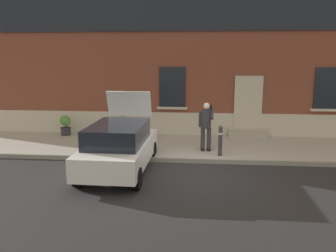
{
  "coord_description": "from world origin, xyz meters",
  "views": [
    {
      "loc": [
        0.18,
        -10.02,
        3.43
      ],
      "look_at": [
        -0.88,
        1.6,
        1.1
      ],
      "focal_mm": 36.73,
      "sensor_mm": 36.0,
      "label": 1
    }
  ],
  "objects": [
    {
      "name": "ground_plane",
      "position": [
        0.0,
        0.0,
        0.0
      ],
      "size": [
        80.0,
        80.0,
        0.0
      ],
      "primitive_type": "plane",
      "color": "#232326"
    },
    {
      "name": "sidewalk",
      "position": [
        0.0,
        2.8,
        0.07
      ],
      "size": [
        24.0,
        3.6,
        0.15
      ],
      "primitive_type": "cube",
      "color": "#99968E",
      "rests_on": "ground"
    },
    {
      "name": "curb_edge",
      "position": [
        0.0,
        0.94,
        0.07
      ],
      "size": [
        24.0,
        0.12,
        0.15
      ],
      "primitive_type": "cube",
      "color": "gray",
      "rests_on": "ground"
    },
    {
      "name": "building_facade",
      "position": [
        0.01,
        5.29,
        3.73
      ],
      "size": [
        24.0,
        1.52,
        7.5
      ],
      "color": "brown",
      "rests_on": "ground"
    },
    {
      "name": "entrance_stoop",
      "position": [
        2.24,
        4.33,
        0.28
      ],
      "size": [
        1.59,
        0.64,
        0.32
      ],
      "color": "#9E998E",
      "rests_on": "sidewalk"
    },
    {
      "name": "hatchback_car_white",
      "position": [
        -2.2,
        -0.13,
        0.8
      ],
      "size": [
        1.84,
        4.09,
        2.34
      ],
      "color": "white",
      "rests_on": "ground"
    },
    {
      "name": "bollard_near_person",
      "position": [
        0.92,
        1.35,
        0.71
      ],
      "size": [
        0.15,
        0.15,
        1.04
      ],
      "color": "#333338",
      "rests_on": "sidewalk"
    },
    {
      "name": "bollard_far_left",
      "position": [
        -2.21,
        1.35,
        0.71
      ],
      "size": [
        0.15,
        0.15,
        1.04
      ],
      "color": "#333338",
      "rests_on": "sidewalk"
    },
    {
      "name": "person_on_phone",
      "position": [
        0.44,
        1.9,
        1.15
      ],
      "size": [
        0.51,
        0.49,
        1.75
      ],
      "rotation": [
        0.0,
        0.0,
        0.09
      ],
      "color": "#2D2D33",
      "rests_on": "sidewalk"
    },
    {
      "name": "planter_charcoal",
      "position": [
        -5.5,
        3.94,
        0.61
      ],
      "size": [
        0.44,
        0.44,
        0.86
      ],
      "color": "#2D2D30",
      "rests_on": "sidewalk"
    },
    {
      "name": "planter_terracotta",
      "position": [
        -3.0,
        3.93,
        0.61
      ],
      "size": [
        0.44,
        0.44,
        0.86
      ],
      "color": "#B25B38",
      "rests_on": "sidewalk"
    }
  ]
}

